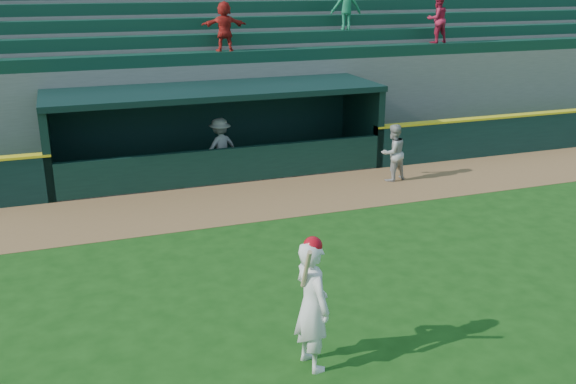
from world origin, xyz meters
TOP-DOWN VIEW (x-y plane):
  - ground at (0.00, 0.00)m, footprint 120.00×120.00m
  - warning_track at (0.00, 4.90)m, footprint 40.00×3.00m
  - dugout_player_front at (4.38, 5.24)m, footprint 0.89×0.76m
  - dugout_player_inside at (-0.01, 7.31)m, footprint 1.22×0.93m
  - dugout at (0.00, 8.00)m, footprint 9.40×2.80m
  - stands at (-0.01, 12.57)m, footprint 34.50×6.25m
  - batter_at_plate at (-1.06, -2.39)m, footprint 0.59×0.88m

SIDE VIEW (x-z plane):
  - ground at x=0.00m, z-range 0.00..0.00m
  - warning_track at x=0.00m, z-range 0.00..0.01m
  - dugout_player_front at x=4.38m, z-range 0.00..1.60m
  - dugout_player_inside at x=-0.01m, z-range 0.00..1.67m
  - batter_at_plate at x=-1.06m, z-range -0.01..2.04m
  - dugout at x=0.00m, z-range 0.13..2.59m
  - stands at x=-0.01m, z-range -1.37..6.16m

